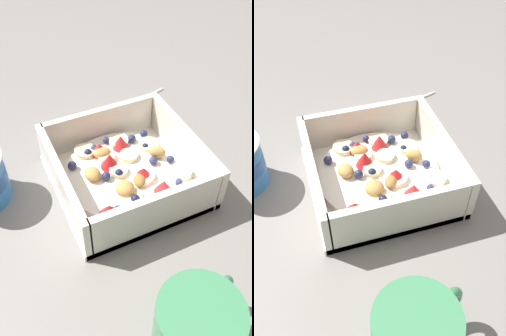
{
  "view_description": "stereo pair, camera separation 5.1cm",
  "coord_description": "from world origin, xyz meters",
  "views": [
    {
      "loc": [
        -0.34,
        0.15,
        0.4
      ],
      "look_at": [
        -0.01,
        -0.0,
        0.03
      ],
      "focal_mm": 39.27,
      "sensor_mm": 36.0,
      "label": 1
    },
    {
      "loc": [
        -0.35,
        0.1,
        0.4
      ],
      "look_at": [
        -0.01,
        -0.0,
        0.03
      ],
      "focal_mm": 39.27,
      "sensor_mm": 36.0,
      "label": 2
    }
  ],
  "objects": [
    {
      "name": "ground_plane",
      "position": [
        0.0,
        0.0,
        0.0
      ],
      "size": [
        2.4,
        2.4,
        0.0
      ],
      "primitive_type": "plane",
      "color": "gray"
    },
    {
      "name": "fruit_bowl",
      "position": [
        -0.01,
        -0.0,
        0.02
      ],
      "size": [
        0.2,
        0.2,
        0.07
      ],
      "color": "white",
      "rests_on": "ground"
    },
    {
      "name": "spoon",
      "position": [
        0.15,
        -0.05,
        0.0
      ],
      "size": [
        0.07,
        0.17,
        0.01
      ],
      "color": "silver",
      "rests_on": "ground"
    },
    {
      "name": "coffee_mug",
      "position": [
        -0.24,
        0.03,
        0.05
      ],
      "size": [
        0.08,
        0.11,
        0.09
      ],
      "color": "#3D8456",
      "rests_on": "ground"
    }
  ]
}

